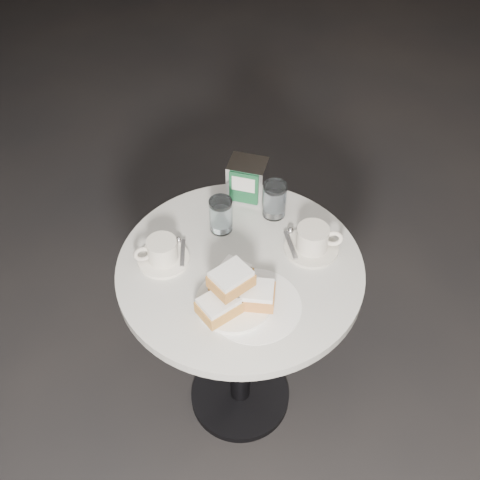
% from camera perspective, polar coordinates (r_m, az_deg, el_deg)
% --- Properties ---
extents(ground, '(7.00, 7.00, 0.00)m').
position_cam_1_polar(ground, '(2.31, 0.01, -14.64)').
color(ground, black).
rests_on(ground, ground).
extents(cafe_table, '(0.70, 0.70, 0.74)m').
position_cam_1_polar(cafe_table, '(1.85, 0.01, -6.49)').
color(cafe_table, black).
rests_on(cafe_table, ground).
extents(sugar_spill, '(0.27, 0.27, 0.00)m').
position_cam_1_polar(sugar_spill, '(1.61, 1.35, -6.16)').
color(sugar_spill, white).
rests_on(sugar_spill, cafe_table).
extents(beignet_plate, '(0.26, 0.26, 0.13)m').
position_cam_1_polar(beignet_plate, '(1.57, -0.57, -5.04)').
color(beignet_plate, white).
rests_on(beignet_plate, cafe_table).
extents(coffee_cup_left, '(0.18, 0.18, 0.08)m').
position_cam_1_polar(coffee_cup_left, '(1.70, -7.40, -1.16)').
color(coffee_cup_left, white).
rests_on(coffee_cup_left, cafe_table).
extents(coffee_cup_right, '(0.17, 0.17, 0.08)m').
position_cam_1_polar(coffee_cup_right, '(1.72, 6.91, -0.05)').
color(coffee_cup_right, silver).
rests_on(coffee_cup_right, cafe_table).
extents(water_glass_left, '(0.08, 0.08, 0.11)m').
position_cam_1_polar(water_glass_left, '(1.76, -1.83, 2.34)').
color(water_glass_left, white).
rests_on(water_glass_left, cafe_table).
extents(water_glass_right, '(0.08, 0.08, 0.11)m').
position_cam_1_polar(water_glass_right, '(1.80, 3.29, 3.79)').
color(water_glass_right, silver).
rests_on(water_glass_right, cafe_table).
extents(napkin_dispenser, '(0.13, 0.12, 0.13)m').
position_cam_1_polar(napkin_dispenser, '(1.85, 0.71, 5.72)').
color(napkin_dispenser, white).
rests_on(napkin_dispenser, cafe_table).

